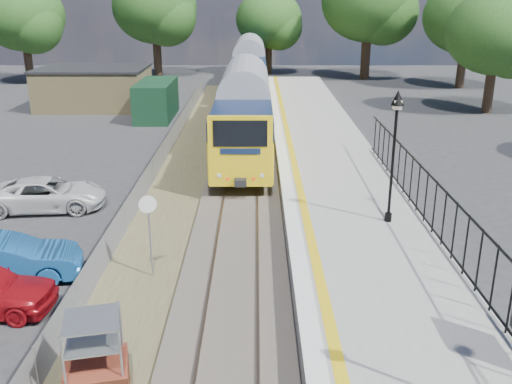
{
  "coord_description": "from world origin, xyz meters",
  "views": [
    {
      "loc": [
        0.68,
        -12.6,
        8.45
      ],
      "look_at": [
        0.66,
        5.94,
        2.0
      ],
      "focal_mm": 40.0,
      "sensor_mm": 36.0,
      "label": 1
    }
  ],
  "objects_px": {
    "victorian_lamp_north": "(396,126)",
    "speed_sign": "(149,223)",
    "car_blue": "(5,261)",
    "car_white": "(47,194)",
    "brick_plinth": "(96,363)",
    "train": "(248,80)"
  },
  "relations": [
    {
      "from": "victorian_lamp_north",
      "to": "speed_sign",
      "type": "xyz_separation_m",
      "value": [
        -7.9,
        -2.54,
        -2.43
      ]
    },
    {
      "from": "car_blue",
      "to": "speed_sign",
      "type": "bearing_deg",
      "value": -99.49
    },
    {
      "from": "speed_sign",
      "to": "car_white",
      "type": "xyz_separation_m",
      "value": [
        -5.37,
        6.04,
        -1.21
      ]
    },
    {
      "from": "brick_plinth",
      "to": "speed_sign",
      "type": "xyz_separation_m",
      "value": [
        0.14,
        5.83,
        0.84
      ]
    },
    {
      "from": "car_blue",
      "to": "car_white",
      "type": "height_order",
      "value": "car_blue"
    },
    {
      "from": "speed_sign",
      "to": "car_white",
      "type": "bearing_deg",
      "value": 112.63
    },
    {
      "from": "train",
      "to": "car_white",
      "type": "distance_m",
      "value": 22.75
    },
    {
      "from": "victorian_lamp_north",
      "to": "car_blue",
      "type": "bearing_deg",
      "value": -167.01
    },
    {
      "from": "train",
      "to": "car_white",
      "type": "bearing_deg",
      "value": -110.58
    },
    {
      "from": "car_white",
      "to": "car_blue",
      "type": "bearing_deg",
      "value": -177.25
    },
    {
      "from": "car_blue",
      "to": "car_white",
      "type": "relative_size",
      "value": 0.94
    },
    {
      "from": "victorian_lamp_north",
      "to": "speed_sign",
      "type": "bearing_deg",
      "value": -162.21
    },
    {
      "from": "victorian_lamp_north",
      "to": "train",
      "type": "bearing_deg",
      "value": 102.09
    },
    {
      "from": "victorian_lamp_north",
      "to": "brick_plinth",
      "type": "xyz_separation_m",
      "value": [
        -8.05,
        -8.36,
        -3.27
      ]
    },
    {
      "from": "victorian_lamp_north",
      "to": "car_blue",
      "type": "distance_m",
      "value": 13.14
    },
    {
      "from": "train",
      "to": "speed_sign",
      "type": "relative_size",
      "value": 14.83
    },
    {
      "from": "car_white",
      "to": "train",
      "type": "bearing_deg",
      "value": -26.37
    },
    {
      "from": "train",
      "to": "car_blue",
      "type": "xyz_separation_m",
      "value": [
        -7.02,
        -27.59,
        -1.61
      ]
    },
    {
      "from": "brick_plinth",
      "to": "car_white",
      "type": "height_order",
      "value": "brick_plinth"
    },
    {
      "from": "train",
      "to": "car_blue",
      "type": "distance_m",
      "value": 28.51
    },
    {
      "from": "victorian_lamp_north",
      "to": "car_white",
      "type": "distance_m",
      "value": 14.2
    },
    {
      "from": "train",
      "to": "brick_plinth",
      "type": "height_order",
      "value": "train"
    }
  ]
}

